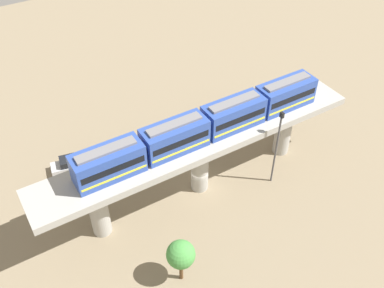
% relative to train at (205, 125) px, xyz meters
% --- Properties ---
extents(ground_plane, '(120.00, 120.00, 0.00)m').
position_rel_train_xyz_m(ground_plane, '(0.00, -0.54, -8.65)').
color(ground_plane, '#84755B').
extents(viaduct, '(5.20, 35.80, 7.12)m').
position_rel_train_xyz_m(viaduct, '(0.00, -0.54, -3.05)').
color(viaduct, '#A8A59E').
rests_on(viaduct, ground).
extents(train, '(2.64, 27.45, 3.24)m').
position_rel_train_xyz_m(train, '(0.00, 0.00, 0.00)').
color(train, '#2D4CA5').
rests_on(train, viaduct).
extents(parked_car_red, '(2.32, 4.40, 1.76)m').
position_rel_train_xyz_m(parked_car_red, '(-8.70, 9.06, -7.91)').
color(parked_car_red, red).
rests_on(parked_car_red, ground).
extents(parked_car_silver, '(2.58, 4.47, 1.76)m').
position_rel_train_xyz_m(parked_car_silver, '(-10.12, -11.94, -7.91)').
color(parked_car_silver, '#B2B5BA').
rests_on(parked_car_silver, ground).
extents(tree_near_viaduct, '(2.61, 2.61, 5.00)m').
position_rel_train_xyz_m(tree_near_viaduct, '(8.87, -8.06, -5.00)').
color(tree_near_viaduct, brown).
rests_on(tree_near_viaduct, ground).
extents(signal_post, '(0.44, 0.28, 9.72)m').
position_rel_train_xyz_m(signal_post, '(3.40, 6.94, -3.27)').
color(signal_post, '#4C4C51').
rests_on(signal_post, ground).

